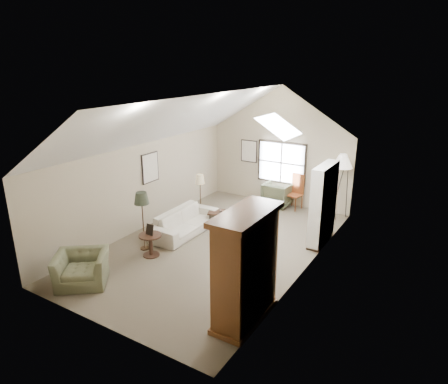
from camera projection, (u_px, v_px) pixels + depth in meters
The scene contains 18 objects.
room_shell at pixel (215, 126), 9.73m from camera, with size 5.01×8.01×4.00m.
window at pixel (281, 163), 13.45m from camera, with size 1.72×0.08×1.42m, color black.
skylight at pixel (280, 125), 9.82m from camera, with size 0.80×1.20×0.52m, color white, non-canonical shape.
wall_art at pixel (199, 160), 12.70m from camera, with size 1.97×3.71×0.88m.
armoire at pixel (246, 267), 7.38m from camera, with size 0.60×1.50×2.20m, color brown.
tv_alcove at pixel (323, 203), 10.52m from camera, with size 0.32×1.30×2.10m, color white.
media_console at pixel (320, 233), 10.80m from camera, with size 0.34×1.18×0.60m, color #382316.
tv_panel at pixel (322, 211), 10.60m from camera, with size 0.05×0.90×0.55m, color black.
sofa at pixel (185, 222), 11.43m from camera, with size 2.30×0.90×0.67m, color beige.
armchair_near at pixel (82, 269), 8.83m from camera, with size 1.10×0.96×0.71m, color #6B6B4B.
armchair_far at pixel (278, 194), 13.55m from camera, with size 0.87×0.89×0.81m, color #5C6647.
coffee_table at pixel (223, 219), 11.94m from camera, with size 0.88×0.49×0.45m, color #342215.
bowl at pixel (223, 211), 11.86m from camera, with size 0.21×0.21×0.05m, color #372116.
side_table at pixel (151, 245), 10.10m from camera, with size 0.58×0.58×0.58m, color #3E2519.
side_chair at pixel (294, 192), 13.20m from camera, with size 0.46×0.46×1.17m, color brown.
tripod_lamp at pixel (340, 186), 12.32m from camera, with size 0.60×0.60×2.08m, color white, non-canonical shape.
dark_lamp at pixel (143, 221), 10.30m from camera, with size 0.38×0.38×1.60m, color #23291D, non-canonical shape.
tan_lamp at pixel (200, 196), 12.43m from camera, with size 0.29×0.29×1.44m, color tan, non-canonical shape.
Camera 1 is at (5.26, -8.21, 4.75)m, focal length 32.00 mm.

